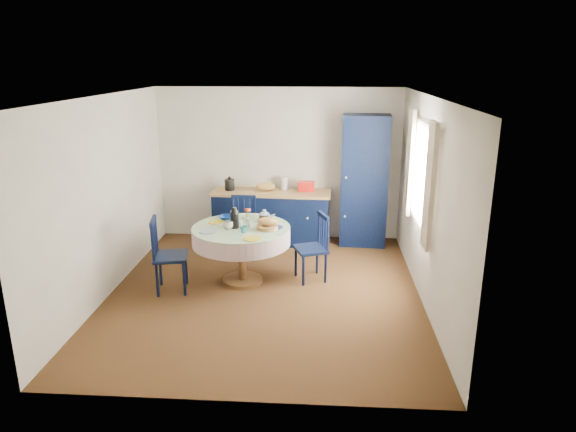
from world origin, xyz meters
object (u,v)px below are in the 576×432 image
mug_a (228,225)px  cobalt_bowl (227,218)px  chair_left (167,255)px  mug_c (264,218)px  mug_b (244,230)px  mug_d (234,215)px  pantry_cabinet (364,181)px  chair_far (243,227)px  dining_table (242,236)px  kitchen_counter (271,216)px  chair_right (313,247)px

mug_a → cobalt_bowl: 0.41m
chair_left → mug_c: bearing=-76.0°
mug_c → cobalt_bowl: 0.53m
mug_b → mug_d: 0.67m
pantry_cabinet → mug_a: (-1.90, -1.78, -0.21)m
mug_d → chair_far: bearing=88.0°
chair_left → cobalt_bowl: (0.68, 0.65, 0.31)m
dining_table → pantry_cabinet: bearing=44.4°
chair_left → cobalt_bowl: chair_left is taller
kitchen_counter → chair_right: (0.72, -1.49, 0.02)m
dining_table → cobalt_bowl: (-0.25, 0.32, 0.15)m
kitchen_counter → mug_c: size_ratio=14.46×
mug_c → cobalt_bowl: mug_c is taller
mug_b → pantry_cabinet: bearing=49.2°
chair_left → mug_b: chair_left is taller
chair_left → mug_c: (1.20, 0.56, 0.34)m
dining_table → mug_d: size_ratio=11.92×
mug_b → mug_c: bearing=66.0°
chair_left → mug_b: bearing=-95.9°
mug_a → mug_d: size_ratio=1.20×
chair_right → mug_b: size_ratio=9.61×
pantry_cabinet → mug_a: pantry_cabinet is taller
chair_right → mug_a: chair_right is taller
kitchen_counter → chair_left: bearing=-117.7°
mug_c → mug_a: bearing=-144.4°
pantry_cabinet → chair_far: size_ratio=2.24×
pantry_cabinet → chair_left: 3.39m
dining_table → chair_left: size_ratio=1.32×
chair_far → kitchen_counter: bearing=63.4°
chair_left → mug_d: chair_left is taller
mug_b → mug_d: (-0.22, 0.63, 0.01)m
mug_c → pantry_cabinet: bearing=45.1°
cobalt_bowl → dining_table: bearing=-51.8°
pantry_cabinet → mug_c: size_ratio=15.54×
mug_a → pantry_cabinet: bearing=43.1°
pantry_cabinet → chair_far: pantry_cabinet is taller
mug_a → cobalt_bowl: size_ratio=0.60×
mug_a → dining_table: bearing=25.3°
mug_c → mug_b: bearing=-114.0°
kitchen_counter → chair_left: 2.30m
cobalt_bowl → chair_left: bearing=-136.3°
chair_far → mug_a: chair_far is taller
mug_b → mug_c: mug_c is taller
dining_table → mug_c: (0.27, 0.23, 0.18)m
kitchen_counter → chair_right: 1.66m
mug_c → kitchen_counter: bearing=91.6°
dining_table → chair_left: 1.00m
pantry_cabinet → cobalt_bowl: pantry_cabinet is taller
chair_far → chair_left: bearing=-119.7°
pantry_cabinet → mug_d: 2.31m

